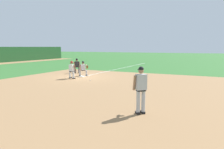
% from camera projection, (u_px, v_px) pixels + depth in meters
% --- Properties ---
extents(ground_plane, '(160.00, 160.00, 0.00)m').
position_uv_depth(ground_plane, '(82.00, 77.00, 18.95)').
color(ground_plane, '#336B2D').
extents(infield_dirt_patch, '(18.00, 18.00, 0.01)m').
position_uv_depth(infield_dirt_patch, '(100.00, 88.00, 13.73)').
color(infield_dirt_patch, '#9E754C').
rests_on(infield_dirt_patch, ground).
extents(foul_line_stripe, '(17.69, 0.10, 0.00)m').
position_uv_depth(foul_line_stripe, '(122.00, 68.00, 26.84)').
color(foul_line_stripe, white).
rests_on(foul_line_stripe, ground).
extents(first_base_bag, '(0.38, 0.38, 0.09)m').
position_uv_depth(first_base_bag, '(82.00, 76.00, 18.95)').
color(first_base_bag, white).
rests_on(first_base_bag, ground).
extents(baseball, '(0.07, 0.07, 0.07)m').
position_uv_depth(baseball, '(90.00, 80.00, 16.80)').
color(baseball, white).
rests_on(baseball, ground).
extents(pitcher, '(0.85, 0.55, 1.86)m').
position_uv_depth(pitcher, '(141.00, 87.00, 8.42)').
color(pitcher, black).
rests_on(pitcher, ground).
extents(first_baseman, '(0.74, 1.08, 1.34)m').
position_uv_depth(first_baseman, '(83.00, 68.00, 19.54)').
color(first_baseman, black).
rests_on(first_baseman, ground).
extents(baserunner, '(0.49, 0.63, 1.46)m').
position_uv_depth(baserunner, '(72.00, 69.00, 17.83)').
color(baserunner, black).
rests_on(baserunner, ground).
extents(umpire, '(0.67, 0.67, 1.46)m').
position_uv_depth(umpire, '(77.00, 65.00, 21.66)').
color(umpire, black).
rests_on(umpire, ground).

